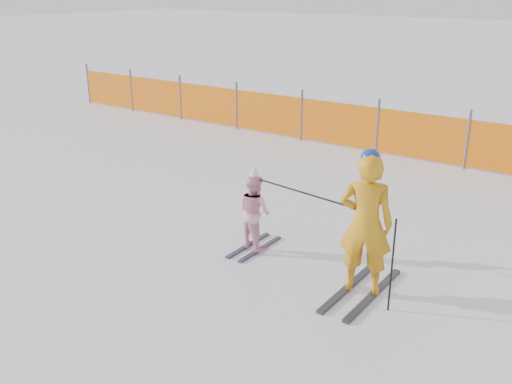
% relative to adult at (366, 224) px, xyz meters
% --- Properties ---
extents(ground, '(120.00, 120.00, 0.00)m').
position_rel_adult_xyz_m(ground, '(-1.63, -0.50, -0.94)').
color(ground, white).
rests_on(ground, ground).
extents(adult, '(0.75, 1.52, 1.88)m').
position_rel_adult_xyz_m(adult, '(0.00, 0.00, 0.00)').
color(adult, black).
rests_on(adult, ground).
extents(child, '(0.63, 1.01, 1.29)m').
position_rel_adult_xyz_m(child, '(-1.84, 0.24, -0.35)').
color(child, black).
rests_on(child, ground).
extents(ski_poles, '(2.18, 0.45, 1.18)m').
position_rel_adult_xyz_m(ski_poles, '(-0.34, -0.01, -0.06)').
color(ski_poles, black).
rests_on(ski_poles, ground).
extents(safety_fence, '(14.57, 0.06, 1.25)m').
position_rel_adult_xyz_m(safety_fence, '(-5.23, 5.92, -0.38)').
color(safety_fence, '#595960').
rests_on(safety_fence, ground).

